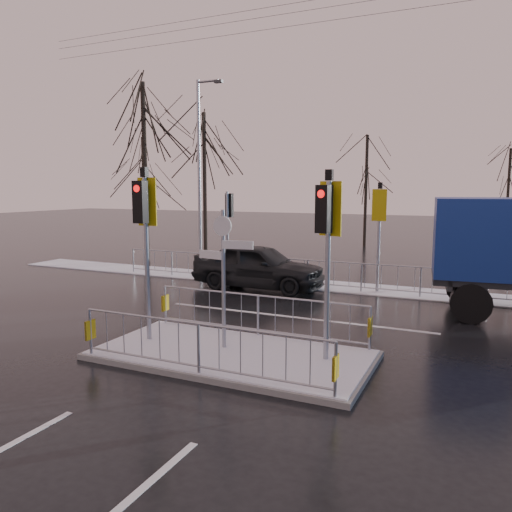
% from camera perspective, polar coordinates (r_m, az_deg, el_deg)
% --- Properties ---
extents(ground, '(120.00, 120.00, 0.00)m').
position_cam_1_polar(ground, '(11.13, -2.77, -11.55)').
color(ground, black).
rests_on(ground, ground).
extents(snow_verge, '(30.00, 2.00, 0.04)m').
position_cam_1_polar(snow_verge, '(18.92, 9.35, -3.47)').
color(snow_verge, white).
rests_on(snow_verge, ground).
extents(lane_markings, '(8.00, 11.38, 0.01)m').
position_cam_1_polar(lane_markings, '(10.85, -3.60, -12.05)').
color(lane_markings, silver).
rests_on(lane_markings, ground).
extents(traffic_island, '(6.00, 3.04, 4.15)m').
position_cam_1_polar(traffic_island, '(11.02, -2.81, -9.61)').
color(traffic_island, slate).
rests_on(traffic_island, ground).
extents(far_kerb_fixtures, '(18.00, 0.65, 3.83)m').
position_cam_1_polar(far_kerb_fixtures, '(18.19, 9.89, -0.74)').
color(far_kerb_fixtures, '#9398A1').
rests_on(far_kerb_fixtures, ground).
extents(car_far_lane, '(4.90, 2.00, 1.67)m').
position_cam_1_polar(car_far_lane, '(18.31, 0.28, -1.16)').
color(car_far_lane, black).
rests_on(car_far_lane, ground).
extents(tree_near_a, '(4.75, 4.75, 8.97)m').
position_cam_1_polar(tree_near_a, '(25.58, -12.67, 13.07)').
color(tree_near_a, black).
rests_on(tree_near_a, ground).
extents(tree_near_b, '(4.00, 4.00, 7.55)m').
position_cam_1_polar(tree_near_b, '(25.36, -5.92, 11.07)').
color(tree_near_b, black).
rests_on(tree_near_b, ground).
extents(tree_near_c, '(3.50, 3.50, 6.61)m').
position_cam_1_polar(tree_near_c, '(28.68, -12.73, 9.26)').
color(tree_near_c, black).
rests_on(tree_near_c, ground).
extents(tree_far_a, '(3.75, 3.75, 7.08)m').
position_cam_1_polar(tree_far_a, '(32.07, 12.52, 9.67)').
color(tree_far_a, black).
rests_on(tree_far_a, ground).
extents(tree_far_b, '(3.25, 3.25, 6.14)m').
position_cam_1_polar(tree_far_b, '(33.33, 26.93, 7.83)').
color(tree_far_b, black).
rests_on(tree_far_b, ground).
extents(street_lamp_left, '(1.25, 0.18, 8.20)m').
position_cam_1_polar(street_lamp_left, '(21.95, -6.36, 9.87)').
color(street_lamp_left, '#9398A1').
rests_on(street_lamp_left, ground).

